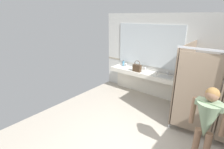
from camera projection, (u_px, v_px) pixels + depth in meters
wall_back at (188, 61)px, 5.02m from camera, size 6.04×0.12×2.73m
wall_back_tile_band at (186, 72)px, 5.08m from camera, size 6.04×0.01×0.06m
vanity_counter at (144, 77)px, 5.83m from camera, size 2.40×0.53×0.98m
mirror_panel at (148, 46)px, 5.62m from camera, size 2.30×0.02×1.37m
bathroom_stalls at (224, 92)px, 3.71m from camera, size 1.91×1.55×2.06m
person_standing at (207, 120)px, 2.82m from camera, size 0.56×0.46×1.59m
handbag at (137, 68)px, 5.65m from camera, size 0.28×0.13×0.38m
soap_dispenser at (123, 63)px, 6.32m from camera, size 0.07×0.07×0.21m
paper_cup at (157, 73)px, 5.33m from camera, size 0.07×0.07×0.10m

